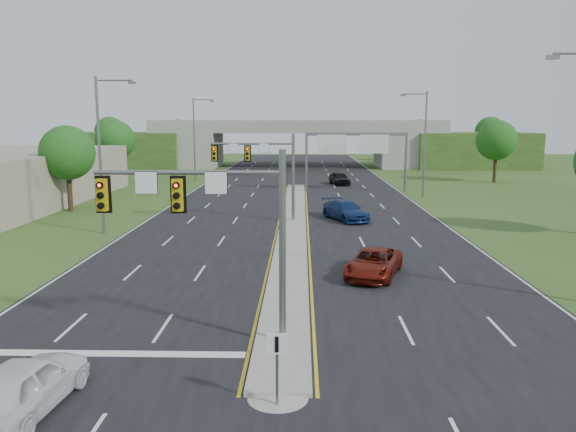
% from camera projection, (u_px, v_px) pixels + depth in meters
% --- Properties ---
extents(ground, '(240.00, 240.00, 0.00)m').
position_uv_depth(ground, '(283.00, 344.00, 20.19)').
color(ground, '#2E4C1B').
rests_on(ground, ground).
extents(road, '(24.00, 160.00, 0.02)m').
position_uv_depth(road, '(295.00, 204.00, 54.69)').
color(road, black).
rests_on(road, ground).
extents(median, '(2.00, 54.00, 0.16)m').
position_uv_depth(median, '(293.00, 225.00, 42.85)').
color(median, gray).
rests_on(median, road).
extents(median_nose, '(2.00, 2.00, 0.16)m').
position_uv_depth(median_nose, '(278.00, 395.00, 16.23)').
color(median_nose, gray).
rests_on(median_nose, road).
extents(lane_markings, '(23.72, 160.00, 0.01)m').
position_uv_depth(lane_markings, '(287.00, 214.00, 48.70)').
color(lane_markings, gold).
rests_on(lane_markings, road).
extents(signal_mast_near, '(6.62, 0.60, 7.00)m').
position_uv_depth(signal_mast_near, '(217.00, 215.00, 19.39)').
color(signal_mast_near, slate).
rests_on(signal_mast_near, ground).
extents(signal_mast_far, '(6.62, 0.60, 7.00)m').
position_uv_depth(signal_mast_far, '(264.00, 163.00, 44.03)').
color(signal_mast_far, slate).
rests_on(signal_mast_far, ground).
extents(keep_right_sign, '(0.60, 0.13, 2.20)m').
position_uv_depth(keep_right_sign, '(277.00, 357.00, 15.48)').
color(keep_right_sign, slate).
rests_on(keep_right_sign, ground).
extents(sign_gantry, '(11.58, 0.44, 6.67)m').
position_uv_depth(sign_gantry, '(355.00, 145.00, 63.44)').
color(sign_gantry, slate).
rests_on(sign_gantry, ground).
extents(overpass, '(80.00, 14.00, 8.10)m').
position_uv_depth(overpass, '(298.00, 147.00, 98.46)').
color(overpass, gray).
rests_on(overpass, ground).
extents(lightpole_l_mid, '(2.85, 0.25, 11.00)m').
position_uv_depth(lightpole_l_mid, '(102.00, 148.00, 39.21)').
color(lightpole_l_mid, slate).
rests_on(lightpole_l_mid, ground).
extents(lightpole_l_far, '(2.85, 0.25, 11.00)m').
position_uv_depth(lightpole_l_far, '(196.00, 135.00, 73.71)').
color(lightpole_l_far, slate).
rests_on(lightpole_l_far, ground).
extents(lightpole_r_far, '(2.85, 0.25, 11.00)m').
position_uv_depth(lightpole_r_far, '(423.00, 139.00, 58.29)').
color(lightpole_r_far, slate).
rests_on(lightpole_r_far, ground).
extents(tree_l_near, '(4.80, 4.80, 7.60)m').
position_uv_depth(tree_l_near, '(67.00, 153.00, 49.38)').
color(tree_l_near, '#382316').
rests_on(tree_l_near, ground).
extents(tree_l_mid, '(5.20, 5.20, 8.12)m').
position_uv_depth(tree_l_mid, '(115.00, 140.00, 74.06)').
color(tree_l_mid, '#382316').
rests_on(tree_l_mid, ground).
extents(tree_r_mid, '(5.20, 5.20, 8.12)m').
position_uv_depth(tree_r_mid, '(497.00, 140.00, 72.87)').
color(tree_r_mid, '#382316').
rests_on(tree_r_mid, ground).
extents(tree_back_a, '(6.00, 6.00, 8.85)m').
position_uv_depth(tree_back_a, '(110.00, 132.00, 112.78)').
color(tree_back_a, '#382316').
rests_on(tree_back_a, ground).
extents(tree_back_b, '(5.60, 5.60, 8.32)m').
position_uv_depth(tree_back_b, '(179.00, 133.00, 112.50)').
color(tree_back_b, '#382316').
rests_on(tree_back_b, ground).
extents(tree_back_c, '(5.60, 5.60, 8.32)m').
position_uv_depth(tree_back_c, '(419.00, 134.00, 111.36)').
color(tree_back_c, '#382316').
rests_on(tree_back_c, ground).
extents(tree_back_d, '(6.00, 6.00, 8.85)m').
position_uv_depth(tree_back_d, '(490.00, 132.00, 110.97)').
color(tree_back_d, '#382316').
rests_on(tree_back_d, ground).
extents(car_white, '(2.34, 4.82, 1.58)m').
position_uv_depth(car_white, '(24.00, 385.00, 15.34)').
color(car_white, white).
rests_on(car_white, road).
extents(car_far_a, '(3.83, 5.50, 1.39)m').
position_uv_depth(car_far_a, '(374.00, 263.00, 28.96)').
color(car_far_a, '#601309').
rests_on(car_far_a, road).
extents(car_far_b, '(4.12, 5.76, 1.55)m').
position_uv_depth(car_far_b, '(346.00, 210.00, 45.48)').
color(car_far_b, '#0D2252').
rests_on(car_far_b, road).
extents(car_far_c, '(2.83, 5.00, 1.60)m').
position_uv_depth(car_far_c, '(340.00, 178.00, 70.90)').
color(car_far_c, black).
rests_on(car_far_c, road).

